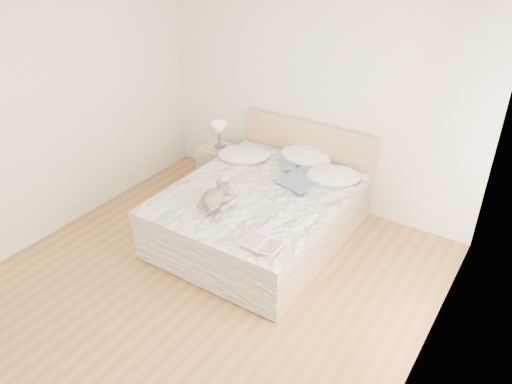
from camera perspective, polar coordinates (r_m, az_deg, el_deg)
floor at (r=4.87m, az=-7.01°, el=-11.58°), size 4.00×4.50×0.00m
wall_back at (r=5.82m, az=6.56°, el=11.28°), size 4.00×0.02×2.70m
wall_left at (r=5.53m, az=-24.28°, el=7.72°), size 0.02×4.50×2.70m
wall_right at (r=3.31m, az=19.37°, el=-6.34°), size 0.02×4.50×2.70m
window at (r=3.51m, az=20.82°, el=-2.44°), size 0.02×1.30×1.10m
bed at (r=5.44m, az=0.76°, el=-2.20°), size 1.72×2.14×1.00m
nightstand at (r=6.41m, az=-4.15°, el=2.81°), size 0.46×0.42×0.56m
table_lamp at (r=6.21m, az=-4.24°, el=7.10°), size 0.22×0.22×0.32m
pillow_left at (r=5.91m, az=-1.41°, el=4.30°), size 0.73×0.67×0.18m
pillow_middle at (r=5.90m, az=5.74°, el=4.09°), size 0.68×0.51×0.19m
pillow_right at (r=5.50m, az=8.79°, el=1.83°), size 0.73×0.66×0.18m
blouse at (r=5.44m, az=5.59°, el=1.62°), size 0.76×0.79×0.02m
photo_book at (r=5.95m, az=-0.34°, el=4.38°), size 0.38×0.28×0.03m
childrens_book at (r=4.39m, az=0.79°, el=-5.98°), size 0.37×0.26×0.02m
teddy_bear at (r=4.94m, az=-4.98°, el=-1.34°), size 0.28×0.38×0.19m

